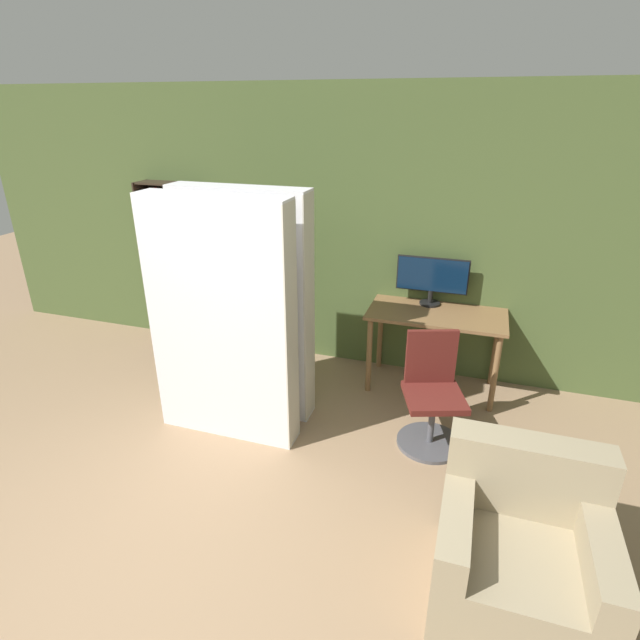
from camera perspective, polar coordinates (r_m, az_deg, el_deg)
ground_plane at (r=3.25m, az=-19.24°, el=-28.69°), size 16.00×16.00×0.00m
wall_back at (r=4.98m, az=0.48°, el=10.07°), size 8.00×0.06×2.70m
desk at (r=4.67m, az=13.09°, el=-0.44°), size 1.23×0.62×0.77m
monitor at (r=4.72m, az=12.69°, el=4.78°), size 0.65×0.19×0.45m
office_chair at (r=4.05m, az=12.65°, el=-9.06°), size 0.56×0.56×0.91m
bookshelf at (r=5.74m, az=-16.46°, el=5.84°), size 0.69×0.25×1.77m
mattress_near at (r=3.87m, az=-11.06°, el=-0.36°), size 1.15×0.24×1.93m
mattress_far at (r=4.19m, az=-8.54°, el=1.69°), size 1.15×0.24×1.93m
armchair at (r=3.11m, az=21.83°, el=-23.16°), size 0.85×0.80×0.85m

